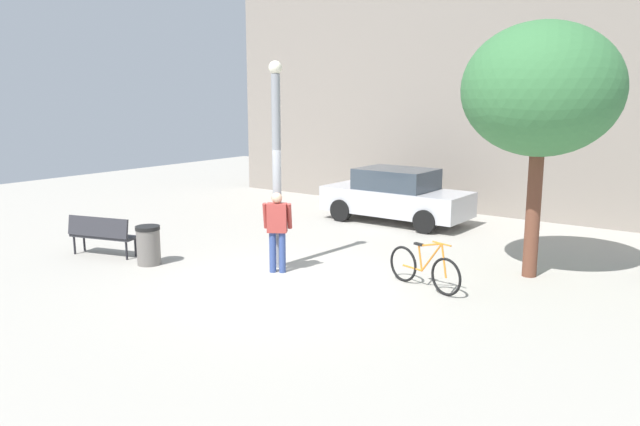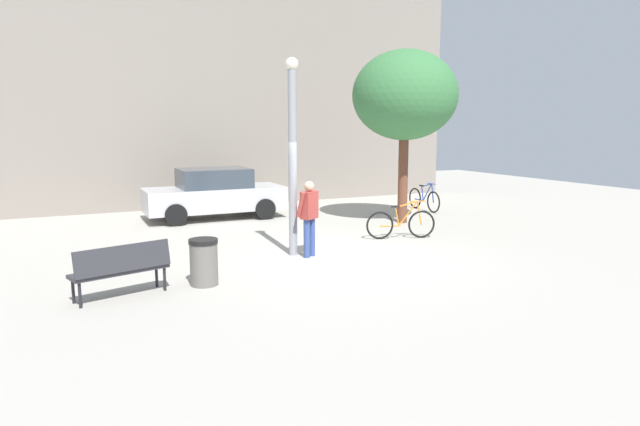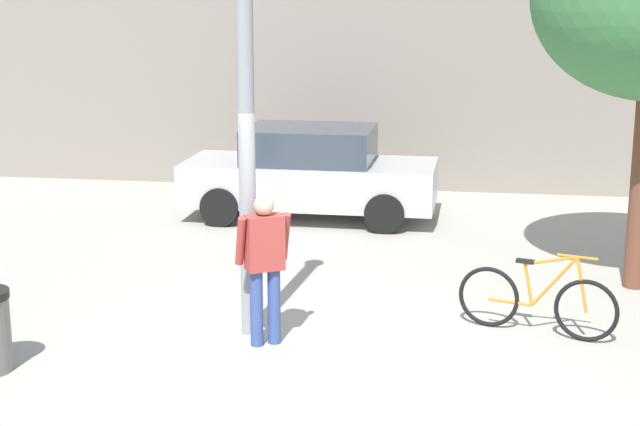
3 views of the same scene
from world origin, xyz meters
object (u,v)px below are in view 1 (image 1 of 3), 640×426
person_by_lamppost (277,227)px  park_bench (101,233)px  lamppost (277,159)px  bicycle_orange (424,269)px  parked_car_silver (396,196)px  plaza_tree (541,91)px  trash_bin (148,245)px

person_by_lamppost → park_bench: (-4.06, -1.35, -0.42)m
lamppost → bicycle_orange: bearing=8.7°
lamppost → person_by_lamppost: 1.41m
lamppost → parked_car_silver: 5.81m
plaza_tree → trash_bin: plaza_tree is taller
person_by_lamppost → trash_bin: (-2.63, -1.18, -0.54)m
person_by_lamppost → park_bench: person_by_lamppost is taller
park_bench → trash_bin: (1.43, 0.17, -0.12)m
person_by_lamppost → plaza_tree: 5.81m
person_by_lamppost → trash_bin: bearing=-155.8°
plaza_tree → bicycle_orange: bearing=-124.6°
lamppost → plaza_tree: size_ratio=0.86×
person_by_lamppost → bicycle_orange: 3.10m
person_by_lamppost → plaza_tree: bearing=32.8°
plaza_tree → trash_bin: 8.63m
bicycle_orange → trash_bin: size_ratio=2.06×
lamppost → trash_bin: lamppost is taller
person_by_lamppost → park_bench: 4.30m
trash_bin → plaza_tree: bearing=29.7°
bicycle_orange → lamppost: bearing=-171.3°
park_bench → bicycle_orange: bearing=17.0°
lamppost → person_by_lamppost: bearing=-50.9°
park_bench → bicycle_orange: (7.00, 2.15, -0.16)m
park_bench → parked_car_silver: 8.07m
parked_car_silver → park_bench: bearing=-116.0°
lamppost → parked_car_silver: bearing=92.7°
person_by_lamppost → park_bench: size_ratio=1.00×
bicycle_orange → park_bench: bearing=-163.0°
bicycle_orange → parked_car_silver: 6.18m
lamppost → parked_car_silver: (-0.27, 5.59, -1.54)m
parked_car_silver → trash_bin: 7.40m
plaza_tree → parked_car_silver: plaza_tree is taller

